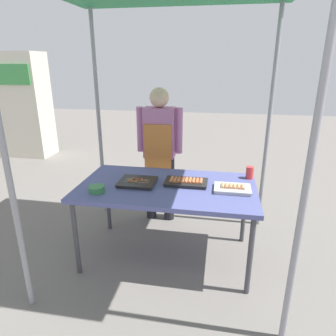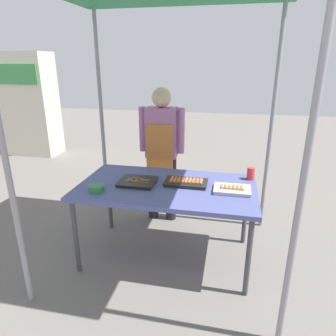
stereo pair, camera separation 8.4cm
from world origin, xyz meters
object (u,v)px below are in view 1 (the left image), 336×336
at_px(tray_grilled_sausages, 186,182).
at_px(condiment_bowl, 97,189).
at_px(stall_table, 167,191).
at_px(tray_meat_skewers, 137,182).
at_px(drink_cup_near_edge, 250,173).
at_px(tray_pork_links, 232,188).
at_px(neighbor_stall_left, 22,105).
at_px(vendor_woman, 160,145).

height_order(tray_grilled_sausages, condiment_bowl, condiment_bowl).
distance_m(stall_table, tray_meat_skewers, 0.28).
height_order(stall_table, drink_cup_near_edge, drink_cup_near_edge).
distance_m(tray_meat_skewers, tray_pork_links, 0.86).
bearing_deg(tray_pork_links, tray_meat_skewers, 179.77).
bearing_deg(neighbor_stall_left, vendor_woman, -34.25).
xyz_separation_m(tray_meat_skewers, vendor_woman, (0.06, 0.75, 0.15)).
bearing_deg(neighbor_stall_left, stall_table, -40.50).
distance_m(tray_pork_links, drink_cup_near_edge, 0.37).
height_order(tray_grilled_sausages, vendor_woman, vendor_woman).
bearing_deg(tray_pork_links, condiment_bowl, -168.42).
xyz_separation_m(drink_cup_near_edge, vendor_woman, (-0.97, 0.43, 0.11)).
bearing_deg(drink_cup_near_edge, tray_grilled_sausages, -156.79).
relative_size(tray_pork_links, neighbor_stall_left, 0.16).
distance_m(tray_meat_skewers, neighbor_stall_left, 4.30).
bearing_deg(condiment_bowl, vendor_woman, 70.40).
bearing_deg(stall_table, neighbor_stall_left, 139.50).
distance_m(stall_table, tray_pork_links, 0.59).
xyz_separation_m(tray_meat_skewers, neighbor_stall_left, (-3.14, 2.93, 0.24)).
bearing_deg(tray_grilled_sausages, neighbor_stall_left, 141.42).
distance_m(stall_table, tray_grilled_sausages, 0.19).
distance_m(condiment_bowl, neighbor_stall_left, 4.27).
bearing_deg(tray_grilled_sausages, tray_pork_links, -10.18).
bearing_deg(tray_grilled_sausages, tray_meat_skewers, -170.86).
xyz_separation_m(condiment_bowl, drink_cup_near_edge, (1.32, 0.56, 0.03)).
relative_size(tray_grilled_sausages, drink_cup_near_edge, 3.27).
relative_size(tray_meat_skewers, neighbor_stall_left, 0.17).
bearing_deg(neighbor_stall_left, drink_cup_near_edge, -32.07).
bearing_deg(stall_table, drink_cup_near_edge, 22.38).
height_order(tray_pork_links, neighbor_stall_left, neighbor_stall_left).
distance_m(tray_grilled_sausages, vendor_woman, 0.80).
bearing_deg(neighbor_stall_left, tray_meat_skewers, -43.00).
xyz_separation_m(tray_meat_skewers, condiment_bowl, (-0.30, -0.24, 0.01)).
relative_size(condiment_bowl, neighbor_stall_left, 0.07).
height_order(tray_meat_skewers, drink_cup_near_edge, drink_cup_near_edge).
bearing_deg(tray_meat_skewers, condiment_bowl, -141.05).
relative_size(tray_grilled_sausages, vendor_woman, 0.25).
height_order(drink_cup_near_edge, neighbor_stall_left, neighbor_stall_left).
bearing_deg(stall_table, condiment_bowl, -156.19).
height_order(tray_pork_links, vendor_woman, vendor_woman).
xyz_separation_m(vendor_woman, neighbor_stall_left, (-3.20, 2.18, 0.08)).
bearing_deg(vendor_woman, tray_grilled_sausages, 119.50).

